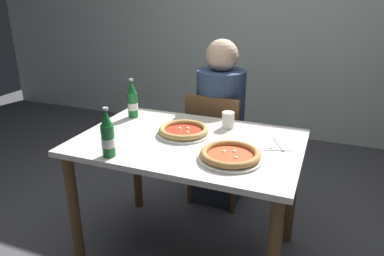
% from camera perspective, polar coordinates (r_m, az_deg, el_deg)
% --- Properties ---
extents(ground_plane, '(8.00, 8.00, 0.00)m').
position_cam_1_polar(ground_plane, '(2.34, -0.48, -19.07)').
color(ground_plane, '#4C4C51').
extents(back_wall_tiled, '(7.00, 0.10, 2.60)m').
position_cam_1_polar(back_wall_tiled, '(3.92, 12.21, 17.50)').
color(back_wall_tiled, silver).
rests_on(back_wall_tiled, ground_plane).
extents(dining_table_main, '(1.20, 0.80, 0.75)m').
position_cam_1_polar(dining_table_main, '(1.99, -0.53, -4.90)').
color(dining_table_main, silver).
rests_on(dining_table_main, ground_plane).
extents(chair_behind_table, '(0.42, 0.42, 0.85)m').
position_cam_1_polar(chair_behind_table, '(2.59, 3.96, -2.39)').
color(chair_behind_table, brown).
rests_on(chair_behind_table, ground_plane).
extents(diner_seated, '(0.34, 0.34, 1.21)m').
position_cam_1_polar(diner_seated, '(2.59, 4.44, 0.08)').
color(diner_seated, '#2D3342').
rests_on(diner_seated, ground_plane).
extents(pizza_margherita_near, '(0.30, 0.30, 0.04)m').
position_cam_1_polar(pizza_margherita_near, '(2.01, -1.32, -0.45)').
color(pizza_margherita_near, white).
rests_on(pizza_margherita_near, dining_table_main).
extents(pizza_marinara_far, '(0.31, 0.31, 0.04)m').
position_cam_1_polar(pizza_marinara_far, '(1.72, 6.10, -4.32)').
color(pizza_marinara_far, white).
rests_on(pizza_marinara_far, dining_table_main).
extents(beer_bottle_left, '(0.07, 0.07, 0.25)m').
position_cam_1_polar(beer_bottle_left, '(1.76, -13.22, -1.27)').
color(beer_bottle_left, '#196B2D').
rests_on(beer_bottle_left, dining_table_main).
extents(beer_bottle_center, '(0.07, 0.07, 0.25)m').
position_cam_1_polar(beer_bottle_center, '(2.30, -9.42, 4.21)').
color(beer_bottle_center, '#196B2D').
rests_on(beer_bottle_center, dining_table_main).
extents(napkin_with_cutlery, '(0.23, 0.23, 0.01)m').
position_cam_1_polar(napkin_with_cutlery, '(1.94, 12.91, -2.37)').
color(napkin_with_cutlery, white).
rests_on(napkin_with_cutlery, dining_table_main).
extents(paper_cup, '(0.07, 0.07, 0.09)m').
position_cam_1_polar(paper_cup, '(2.11, 5.74, 1.27)').
color(paper_cup, white).
rests_on(paper_cup, dining_table_main).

